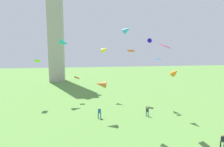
{
  "coord_description": "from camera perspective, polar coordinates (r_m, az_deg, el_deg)",
  "views": [
    {
      "loc": [
        -4.81,
        -8.8,
        10.57
      ],
      "look_at": [
        -0.45,
        14.67,
        7.69
      ],
      "focal_mm": 27.08,
      "sensor_mm": 36.0,
      "label": 1
    }
  ],
  "objects": [
    {
      "name": "kite_flying_6",
      "position": [
        26.48,
        -3.72,
        -3.63
      ],
      "size": [
        1.96,
        1.55,
        1.31
      ],
      "rotation": [
        0.0,
        0.0,
        4.46
      ],
      "color": "#C5732D"
    },
    {
      "name": "kite_flying_4",
      "position": [
        38.58,
        -15.91,
        9.9
      ],
      "size": [
        2.28,
        1.5,
        1.85
      ],
      "rotation": [
        0.0,
        0.0,
        1.66
      ],
      "color": "#24BFB8"
    },
    {
      "name": "kite_flying_8",
      "position": [
        37.68,
        -11.78,
        -1.4
      ],
      "size": [
        1.13,
        0.89,
        0.81
      ],
      "rotation": [
        0.0,
        0.0,
        3.01
      ],
      "color": "red"
    },
    {
      "name": "kite_flying_3",
      "position": [
        24.8,
        17.38,
        8.87
      ],
      "size": [
        0.97,
        1.48,
        0.72
      ],
      "rotation": [
        0.0,
        0.0,
        4.72
      ],
      "color": "#DD227E"
    },
    {
      "name": "person_2",
      "position": [
        29.7,
        11.83,
        -12.29
      ],
      "size": [
        0.45,
        0.46,
        1.58
      ],
      "rotation": [
        0.0,
        0.0,
        5.45
      ],
      "color": "#235693",
      "rests_on": "ground_plane"
    },
    {
      "name": "kite_flying_5",
      "position": [
        33.38,
        15.24,
        4.73
      ],
      "size": [
        1.01,
        0.8,
        0.32
      ],
      "rotation": [
        0.0,
        0.0,
        0.17
      ],
      "color": "#0E76EB"
    },
    {
      "name": "kite_flying_10",
      "position": [
        36.64,
        -23.89,
        3.89
      ],
      "size": [
        1.04,
        1.3,
        0.64
      ],
      "rotation": [
        0.0,
        0.0,
        1.45
      ],
      "color": "#78DD24"
    },
    {
      "name": "person_1",
      "position": [
        28.28,
        -4.27,
        -12.88
      ],
      "size": [
        0.56,
        0.3,
        1.8
      ],
      "rotation": [
        0.0,
        0.0,
        3.22
      ],
      "color": "#235693",
      "rests_on": "ground_plane"
    },
    {
      "name": "kite_flying_1",
      "position": [
        29.23,
        20.52,
        0.35
      ],
      "size": [
        1.13,
        1.72,
        1.49
      ],
      "rotation": [
        0.0,
        0.0,
        0.12
      ],
      "color": "orange"
    },
    {
      "name": "kite_flying_2",
      "position": [
        36.12,
        12.31,
        10.54
      ],
      "size": [
        1.15,
        1.6,
        1.19
      ],
      "rotation": [
        0.0,
        0.0,
        2.99
      ],
      "color": "#220BC5"
    },
    {
      "name": "kite_flying_9",
      "position": [
        24.58,
        5.13,
        14.52
      ],
      "size": [
        1.47,
        1.56,
        1.19
      ],
      "rotation": [
        0.0,
        0.0,
        0.67
      ],
      "color": "#39A5EA"
    },
    {
      "name": "monument_obelisk",
      "position": [
        69.29,
        -18.76,
        20.87
      ],
      "size": [
        5.28,
        5.28,
        55.46
      ],
      "color": "#A8A399",
      "rests_on": "ground_plane"
    },
    {
      "name": "kite_flying_7",
      "position": [
        39.12,
        -2.44,
        8.09
      ],
      "size": [
        2.13,
        2.04,
        1.63
      ],
      "rotation": [
        0.0,
        0.0,
        0.87
      ],
      "color": "yellow"
    },
    {
      "name": "kite_flying_0",
      "position": [
        37.07,
        6.43,
        7.61
      ],
      "size": [
        1.75,
        1.75,
        0.47
      ],
      "rotation": [
        0.0,
        0.0,
        2.34
      ],
      "color": "#EA5221"
    },
    {
      "name": "person_0",
      "position": [
        23.75,
        33.31,
        -18.37
      ],
      "size": [
        0.46,
        0.45,
        1.56
      ],
      "rotation": [
        0.0,
        0.0,
        5.55
      ],
      "color": "#1E2333",
      "rests_on": "ground_plane"
    }
  ]
}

